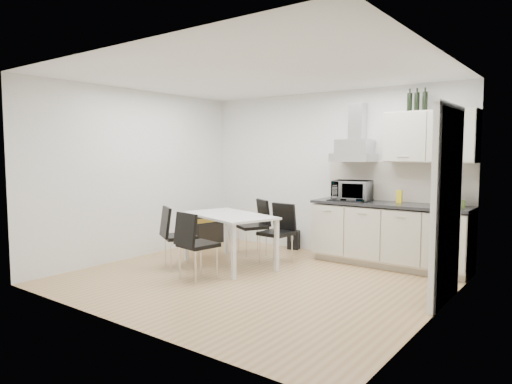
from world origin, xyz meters
The scene contains 15 objects.
ground centered at (0.00, 0.00, 0.00)m, with size 4.50×4.50×0.00m, color tan.
wall_back centered at (0.00, 2.00, 1.30)m, with size 4.50×0.10×2.60m, color silver.
wall_front centered at (0.00, -2.00, 1.30)m, with size 4.50×0.10×2.60m, color silver.
wall_left centered at (-2.25, 0.00, 1.30)m, with size 0.10×4.00×2.60m, color silver.
wall_right centered at (2.25, 0.00, 1.30)m, with size 0.10×4.00×2.60m, color silver.
ceiling centered at (0.00, 0.00, 2.60)m, with size 4.50×4.50×0.00m, color white.
doorway centered at (2.21, 0.55, 1.05)m, with size 0.08×1.04×2.10m, color white.
kitchenette centered at (1.19, 1.73, 0.83)m, with size 2.22×0.64×2.52m.
dining_table centered at (-0.72, 0.37, 0.67)m, with size 1.59×1.19×0.75m.
chair_far_left centered at (-0.90, 1.15, 0.44)m, with size 0.44×0.50×0.88m, color black, non-canonical shape.
chair_far_right centered at (-0.25, 0.88, 0.44)m, with size 0.44×0.50×0.88m, color black, non-canonical shape.
chair_near_left centered at (-1.19, -0.15, 0.44)m, with size 0.44×0.50×0.88m, color black, non-canonical shape.
chair_near_right centered at (-0.58, -0.41, 0.44)m, with size 0.44×0.50×0.88m, color black, non-canonical shape.
guitar_amp centered at (-2.10, 1.36, 0.26)m, with size 0.37×0.65×0.51m.
floor_speaker centered at (-0.58, 1.90, 0.16)m, with size 0.19×0.17×0.31m, color black.
Camera 1 is at (3.48, -4.60, 1.64)m, focal length 32.00 mm.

